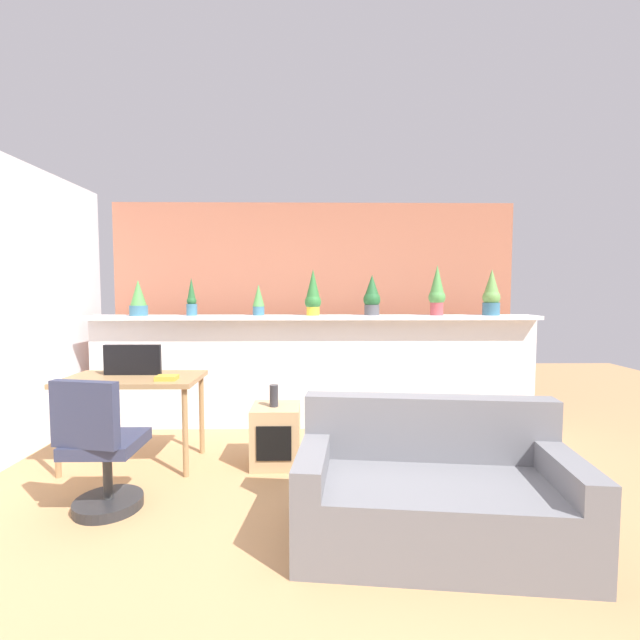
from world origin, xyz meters
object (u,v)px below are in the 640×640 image
(vase_on_shelf, at_px, (274,396))
(book_on_desk, at_px, (167,378))
(potted_plant_0, at_px, (138,299))
(potted_plant_2, at_px, (259,300))
(potted_plant_5, at_px, (437,291))
(side_cube_shelf, at_px, (276,435))
(potted_plant_3, at_px, (313,294))
(potted_plant_6, at_px, (491,294))
(tv_monitor, at_px, (133,360))
(office_chair, at_px, (101,455))
(desk, at_px, (133,387))
(couch, at_px, (434,494))
(potted_plant_4, at_px, (372,296))
(potted_plant_1, at_px, (192,299))

(vase_on_shelf, xyz_separation_m, book_on_desk, (-0.85, -0.11, 0.18))
(potted_plant_0, height_order, potted_plant_2, potted_plant_0)
(potted_plant_5, xyz_separation_m, side_cube_shelf, (-1.63, -0.99, -1.21))
(potted_plant_3, relative_size, potted_plant_6, 1.00)
(tv_monitor, relative_size, book_on_desk, 2.91)
(potted_plant_6, relative_size, office_chair, 0.54)
(desk, distance_m, couch, 2.52)
(potted_plant_6, height_order, side_cube_shelf, potted_plant_6)
(book_on_desk, bearing_deg, potted_plant_4, 32.32)
(potted_plant_2, xyz_separation_m, potted_plant_3, (0.58, -0.03, 0.06))
(potted_plant_0, xyz_separation_m, potted_plant_6, (3.71, 0.03, 0.04))
(potted_plant_5, distance_m, vase_on_shelf, 2.11)
(potted_plant_1, distance_m, side_cube_shelf, 1.78)
(potted_plant_2, relative_size, vase_on_shelf, 1.79)
(potted_plant_3, distance_m, desk, 1.94)
(potted_plant_3, height_order, potted_plant_6, potted_plant_6)
(potted_plant_5, height_order, vase_on_shelf, potted_plant_5)
(potted_plant_4, bearing_deg, office_chair, -138.15)
(potted_plant_0, height_order, couch, potted_plant_0)
(potted_plant_1, bearing_deg, potted_plant_3, -0.16)
(potted_plant_4, height_order, tv_monitor, potted_plant_4)
(potted_plant_6, relative_size, vase_on_shelf, 2.68)
(side_cube_shelf, bearing_deg, potted_plant_3, 72.27)
(potted_plant_0, relative_size, office_chair, 0.41)
(book_on_desk, distance_m, couch, 2.19)
(potted_plant_0, relative_size, potted_plant_5, 0.70)
(book_on_desk, bearing_deg, side_cube_shelf, 7.87)
(potted_plant_2, distance_m, potted_plant_5, 1.89)
(office_chair, bearing_deg, potted_plant_0, 103.89)
(potted_plant_0, height_order, tv_monitor, potted_plant_0)
(potted_plant_5, xyz_separation_m, desk, (-2.82, -0.97, -0.80))
(book_on_desk, relative_size, couch, 0.10)
(desk, bearing_deg, potted_plant_3, 32.50)
(potted_plant_3, relative_size, tv_monitor, 1.02)
(potted_plant_6, distance_m, book_on_desk, 3.33)
(potted_plant_3, distance_m, tv_monitor, 1.86)
(potted_plant_1, distance_m, tv_monitor, 1.05)
(potted_plant_2, xyz_separation_m, couch, (1.28, -2.15, -1.09))
(potted_plant_2, xyz_separation_m, potted_plant_6, (2.47, -0.02, 0.06))
(potted_plant_5, relative_size, tv_monitor, 1.11)
(potted_plant_0, distance_m, potted_plant_1, 0.55)
(potted_plant_4, height_order, vase_on_shelf, potted_plant_4)
(potted_plant_3, bearing_deg, desk, -147.50)
(potted_plant_2, bearing_deg, potted_plant_5, -0.54)
(potted_plant_5, bearing_deg, potted_plant_6, -0.54)
(potted_plant_5, bearing_deg, office_chair, -146.70)
(potted_plant_2, relative_size, tv_monitor, 0.68)
(potted_plant_6, distance_m, couch, 2.69)
(office_chair, height_order, couch, office_chair)
(side_cube_shelf, xyz_separation_m, book_on_desk, (-0.86, -0.12, 0.52))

